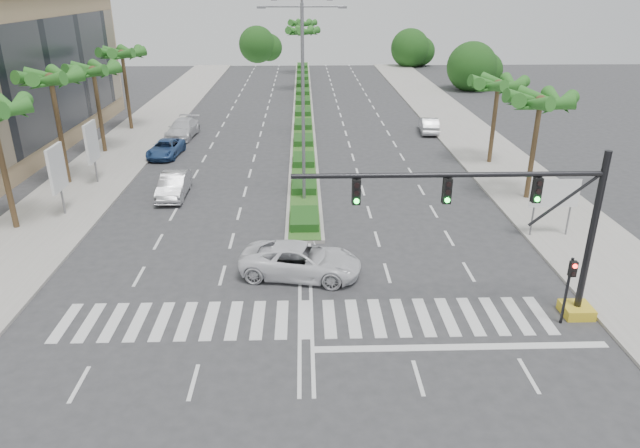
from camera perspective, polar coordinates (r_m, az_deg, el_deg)
The scene contains 26 objects.
ground at distance 24.28m, azimuth -1.44°, elevation -9.48°, with size 160.00×160.00×0.00m, color #333335.
footpath_right at distance 45.15m, azimuth 18.12°, elevation 5.14°, with size 6.00×120.00×0.15m, color gray.
footpath_left at distance 45.14m, azimuth -21.37°, elevation 4.69°, with size 6.00×120.00×0.15m, color gray.
median at distance 66.76m, azimuth -1.71°, elevation 11.79°, with size 2.20×75.00×0.20m, color gray.
median_grass at distance 66.73m, azimuth -1.71°, elevation 11.89°, with size 1.80×75.00×0.04m, color #23581E.
signal_gantry at distance 24.45m, azimuth 20.77°, elevation -1.66°, with size 12.60×1.20×7.20m.
pedestrian_signal at distance 25.02m, azimuth 23.69°, elevation -5.18°, with size 0.28×0.36×3.00m.
direction_sign at distance 33.25m, azimuth 22.39°, elevation 2.64°, with size 2.70×0.11×3.40m.
billboard_near at distance 36.97m, azimuth -24.81°, elevation 5.02°, with size 0.18×2.10×4.35m.
billboard_far at distance 42.34m, azimuth -21.87°, elevation 7.56°, with size 0.18×2.10×4.35m.
palm_left_mid at distance 42.30m, azimuth -25.31°, elevation 12.76°, with size 4.57×4.68×7.95m.
palm_left_far at distance 49.76m, azimuth -21.72°, elevation 13.86°, with size 4.57×4.68×7.35m.
palm_left_end at distance 57.26m, azimuth -19.18°, elevation 15.60°, with size 4.57×4.68×7.75m.
palm_right_near at distance 38.04m, azimuth 21.16°, elevation 11.13°, with size 4.57×4.68×7.05m.
palm_right_far at distance 45.46m, azimuth 17.37°, elevation 12.95°, with size 4.57×4.68×6.75m.
palm_median_a at distance 75.72m, azimuth -1.80°, elevation 18.52°, with size 4.57×4.68×8.05m.
palm_median_b at distance 90.68m, azimuth -1.81°, elevation 19.25°, with size 4.57×4.68×8.05m.
streetlight_near at distance 35.05m, azimuth -1.72°, elevation 12.74°, with size 5.10×0.25×12.00m.
streetlight_mid at distance 50.87m, azimuth -1.76°, elevation 15.93°, with size 5.10×0.25×12.00m.
streetlight_far at distance 66.78m, azimuth -1.79°, elevation 17.61°, with size 5.10×0.25×12.00m.
car_parked_a at distance 39.64m, azimuth -14.35°, elevation 4.06°, with size 1.57×3.89×1.33m, color silver.
car_parked_b at distance 38.71m, azimuth -14.42°, elevation 3.77°, with size 1.64×4.70×1.55m, color #ABAAAF.
car_parked_c at distance 48.23m, azimuth -15.17°, elevation 7.30°, with size 2.19×4.75×1.32m, color navy.
car_parked_d at distance 54.10m, azimuth -13.57°, elevation 9.26°, with size 2.24×5.50×1.60m, color silver.
car_crossing at distance 27.29m, azimuth -1.91°, elevation -3.66°, with size 2.66×5.76×1.60m, color white.
car_right at distance 55.22m, azimuth 10.83°, elevation 9.69°, with size 1.54×4.41×1.45m, color silver.
Camera 1 is at (-0.01, -20.49, 13.02)m, focal length 32.00 mm.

